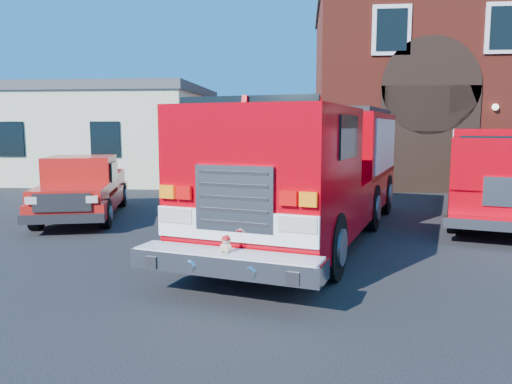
# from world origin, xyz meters

# --- Properties ---
(ground) EXTENTS (100.00, 100.00, 0.00)m
(ground) POSITION_xyz_m (0.00, 0.00, 0.00)
(ground) COLOR black
(ground) RESTS_ON ground
(parking_stripe_mid) EXTENTS (0.12, 3.00, 0.01)m
(parking_stripe_mid) POSITION_xyz_m (6.50, 4.00, 0.00)
(parking_stripe_mid) COLOR yellow
(parking_stripe_mid) RESTS_ON ground
(parking_stripe_far) EXTENTS (0.12, 3.00, 0.01)m
(parking_stripe_far) POSITION_xyz_m (6.50, 7.00, 0.00)
(parking_stripe_far) COLOR yellow
(parking_stripe_far) RESTS_ON ground
(fire_station) EXTENTS (15.20, 10.20, 8.45)m
(fire_station) POSITION_xyz_m (8.99, 13.98, 4.25)
(fire_station) COLOR maroon
(fire_station) RESTS_ON ground
(side_building) EXTENTS (10.20, 8.20, 4.35)m
(side_building) POSITION_xyz_m (-9.00, 13.00, 2.20)
(side_building) COLOR beige
(side_building) RESTS_ON ground
(fire_engine) EXTENTS (5.24, 10.05, 2.99)m
(fire_engine) POSITION_xyz_m (1.14, 1.18, 1.55)
(fire_engine) COLOR black
(fire_engine) RESTS_ON ground
(pickup_truck) EXTENTS (3.05, 5.49, 1.70)m
(pickup_truck) POSITION_xyz_m (-5.20, 2.89, 0.80)
(pickup_truck) COLOR black
(pickup_truck) RESTS_ON ground
(secondary_truck) EXTENTS (4.36, 7.84, 2.43)m
(secondary_truck) POSITION_xyz_m (6.11, 3.91, 1.32)
(secondary_truck) COLOR black
(secondary_truck) RESTS_ON ground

